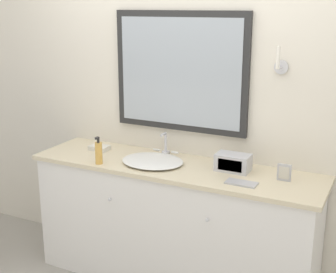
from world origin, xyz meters
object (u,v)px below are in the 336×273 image
object	(u,v)px
soap_bottle	(99,152)
picture_frame	(284,173)
sink_basin	(153,160)
appliance_box	(233,163)

from	to	relation	value
soap_bottle	picture_frame	size ratio (longest dim) A/B	1.78
sink_basin	soap_bottle	xyz separation A→B (m)	(-0.33, -0.18, 0.06)
sink_basin	picture_frame	distance (m)	0.90
picture_frame	soap_bottle	bearing A→B (deg)	-168.79
sink_basin	appliance_box	xyz separation A→B (m)	(0.55, 0.10, 0.04)
sink_basin	soap_bottle	world-z (taller)	soap_bottle
appliance_box	picture_frame	xyz separation A→B (m)	(0.35, -0.04, -0.00)
soap_bottle	appliance_box	distance (m)	0.92
soap_bottle	appliance_box	xyz separation A→B (m)	(0.88, 0.28, -0.02)
soap_bottle	appliance_box	world-z (taller)	soap_bottle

